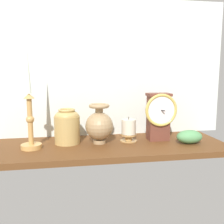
% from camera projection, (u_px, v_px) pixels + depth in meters
% --- Properties ---
extents(ground_plane, '(1.00, 0.36, 0.02)m').
position_uv_depth(ground_plane, '(110.00, 147.00, 1.12)').
color(ground_plane, '#593419').
extents(back_wall, '(1.20, 0.02, 0.65)m').
position_uv_depth(back_wall, '(104.00, 68.00, 1.25)').
color(back_wall, silver).
rests_on(back_wall, ground_plane).
extents(mantel_clock, '(0.15, 0.10, 0.21)m').
position_uv_depth(mantel_clock, '(159.00, 115.00, 1.17)').
color(mantel_clock, brown).
rests_on(mantel_clock, ground_plane).
extents(candlestick_tall_left, '(0.08, 0.08, 0.42)m').
position_uv_depth(candlestick_tall_left, '(30.00, 115.00, 1.03)').
color(candlestick_tall_left, tan).
rests_on(candlestick_tall_left, ground_plane).
extents(brass_vase_bulbous, '(0.12, 0.12, 0.17)m').
position_uv_depth(brass_vase_bulbous, '(99.00, 125.00, 1.12)').
color(brass_vase_bulbous, '#9E8059').
rests_on(brass_vase_bulbous, ground_plane).
extents(brass_vase_jar, '(0.11, 0.11, 0.15)m').
position_uv_depth(brass_vase_jar, '(67.00, 125.00, 1.12)').
color(brass_vase_jar, tan).
rests_on(brass_vase_jar, ground_plane).
extents(pillar_candle_front, '(0.08, 0.08, 0.11)m').
position_uv_depth(pillar_candle_front, '(129.00, 130.00, 1.16)').
color(pillar_candle_front, tan).
rests_on(pillar_candle_front, ground_plane).
extents(ivy_sprig, '(0.11, 0.08, 0.06)m').
position_uv_depth(ivy_sprig, '(189.00, 137.00, 1.13)').
color(ivy_sprig, '#518D56').
rests_on(ivy_sprig, ground_plane).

